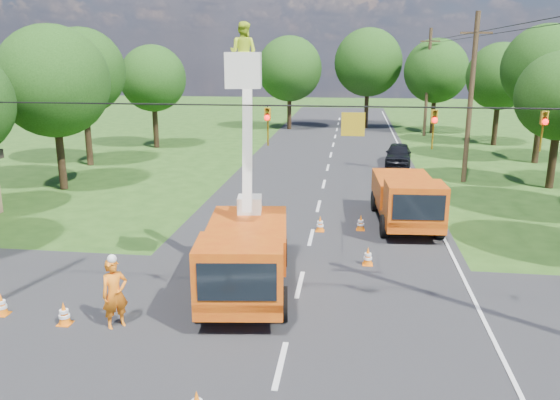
# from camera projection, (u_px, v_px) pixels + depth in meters

# --- Properties ---
(ground) EXTENTS (140.00, 140.00, 0.00)m
(ground) POSITION_uv_depth(u_px,v_px,m) (324.00, 185.00, 32.83)
(ground) COLOR #244715
(ground) RESTS_ON ground
(road_main) EXTENTS (12.00, 100.00, 0.06)m
(road_main) POSITION_uv_depth(u_px,v_px,m) (324.00, 185.00, 32.83)
(road_main) COLOR black
(road_main) RESTS_ON ground
(road_cross) EXTENTS (56.00, 10.00, 0.07)m
(road_cross) POSITION_uv_depth(u_px,v_px,m) (290.00, 328.00, 15.59)
(road_cross) COLOR black
(road_cross) RESTS_ON ground
(edge_line) EXTENTS (0.12, 90.00, 0.02)m
(edge_line) POSITION_uv_depth(u_px,v_px,m) (419.00, 188.00, 32.12)
(edge_line) COLOR silver
(edge_line) RESTS_ON ground
(bucket_truck) EXTENTS (3.33, 6.98, 8.53)m
(bucket_truck) POSITION_uv_depth(u_px,v_px,m) (245.00, 241.00, 17.50)
(bucket_truck) COLOR #C9560E
(bucket_truck) RESTS_ON ground
(second_truck) EXTENTS (2.96, 6.70, 2.45)m
(second_truck) POSITION_uv_depth(u_px,v_px,m) (407.00, 198.00, 24.69)
(second_truck) COLOR #C9560E
(second_truck) RESTS_ON ground
(ground_worker) EXTENTS (0.89, 0.88, 2.06)m
(ground_worker) POSITION_uv_depth(u_px,v_px,m) (115.00, 294.00, 15.39)
(ground_worker) COLOR #E64913
(ground_worker) RESTS_ON ground
(distant_car) EXTENTS (2.18, 4.52, 1.49)m
(distant_car) POSITION_uv_depth(u_px,v_px,m) (398.00, 154.00, 38.84)
(distant_car) COLOR black
(distant_car) RESTS_ON ground
(traffic_cone_2) EXTENTS (0.38, 0.38, 0.71)m
(traffic_cone_2) POSITION_uv_depth(u_px,v_px,m) (368.00, 256.00, 20.14)
(traffic_cone_2) COLOR orange
(traffic_cone_2) RESTS_ON ground
(traffic_cone_3) EXTENTS (0.38, 0.38, 0.71)m
(traffic_cone_3) POSITION_uv_depth(u_px,v_px,m) (361.00, 223.00, 24.17)
(traffic_cone_3) COLOR orange
(traffic_cone_3) RESTS_ON ground
(traffic_cone_4) EXTENTS (0.38, 0.38, 0.71)m
(traffic_cone_4) POSITION_uv_depth(u_px,v_px,m) (64.00, 314.00, 15.67)
(traffic_cone_4) COLOR orange
(traffic_cone_4) RESTS_ON ground
(traffic_cone_5) EXTENTS (0.38, 0.38, 0.71)m
(traffic_cone_5) POSITION_uv_depth(u_px,v_px,m) (1.00, 305.00, 16.25)
(traffic_cone_5) COLOR orange
(traffic_cone_5) RESTS_ON ground
(traffic_cone_7) EXTENTS (0.38, 0.38, 0.71)m
(traffic_cone_7) POSITION_uv_depth(u_px,v_px,m) (398.00, 196.00, 28.74)
(traffic_cone_7) COLOR orange
(traffic_cone_7) RESTS_ON ground
(traffic_cone_8) EXTENTS (0.38, 0.38, 0.71)m
(traffic_cone_8) POSITION_uv_depth(u_px,v_px,m) (320.00, 224.00, 24.01)
(traffic_cone_8) COLOR orange
(traffic_cone_8) RESTS_ON ground
(pole_right_mid) EXTENTS (1.80, 0.30, 10.00)m
(pole_right_mid) POSITION_uv_depth(u_px,v_px,m) (471.00, 98.00, 32.35)
(pole_right_mid) COLOR #4C3823
(pole_right_mid) RESTS_ON ground
(pole_right_far) EXTENTS (1.80, 0.30, 10.00)m
(pole_right_far) POSITION_uv_depth(u_px,v_px,m) (428.00, 82.00, 51.51)
(pole_right_far) COLOR #4C3823
(pole_right_far) RESTS_ON ground
(signal_span) EXTENTS (18.00, 0.29, 1.07)m
(signal_span) POSITION_uv_depth(u_px,v_px,m) (378.00, 124.00, 13.78)
(signal_span) COLOR black
(signal_span) RESTS_ON ground
(tree_left_d) EXTENTS (6.20, 6.20, 9.24)m
(tree_left_d) POSITION_uv_depth(u_px,v_px,m) (53.00, 82.00, 30.29)
(tree_left_d) COLOR #382616
(tree_left_d) RESTS_ON ground
(tree_left_e) EXTENTS (5.80, 5.80, 9.41)m
(tree_left_e) POSITION_uv_depth(u_px,v_px,m) (82.00, 71.00, 37.13)
(tree_left_e) COLOR #382616
(tree_left_e) RESTS_ON ground
(tree_left_f) EXTENTS (5.40, 5.40, 8.40)m
(tree_left_f) POSITION_uv_depth(u_px,v_px,m) (153.00, 79.00, 44.74)
(tree_left_f) COLOR #382616
(tree_left_f) RESTS_ON ground
(tree_right_d) EXTENTS (6.00, 6.00, 9.70)m
(tree_right_d) POSITION_uv_depth(u_px,v_px,m) (546.00, 68.00, 37.85)
(tree_right_d) COLOR #382616
(tree_right_d) RESTS_ON ground
(tree_right_e) EXTENTS (5.60, 5.60, 8.63)m
(tree_right_e) POSITION_uv_depth(u_px,v_px,m) (500.00, 76.00, 45.87)
(tree_right_e) COLOR #382616
(tree_right_e) RESTS_ON ground
(tree_far_a) EXTENTS (6.60, 6.60, 9.50)m
(tree_far_a) POSITION_uv_depth(u_px,v_px,m) (289.00, 69.00, 55.82)
(tree_far_a) COLOR #382616
(tree_far_a) RESTS_ON ground
(tree_far_b) EXTENTS (7.00, 7.00, 10.32)m
(tree_far_b) POSITION_uv_depth(u_px,v_px,m) (368.00, 63.00, 56.56)
(tree_far_b) COLOR #382616
(tree_far_b) RESTS_ON ground
(tree_far_c) EXTENTS (6.20, 6.20, 9.18)m
(tree_far_c) POSITION_uv_depth(u_px,v_px,m) (436.00, 71.00, 53.05)
(tree_far_c) COLOR #382616
(tree_far_c) RESTS_ON ground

